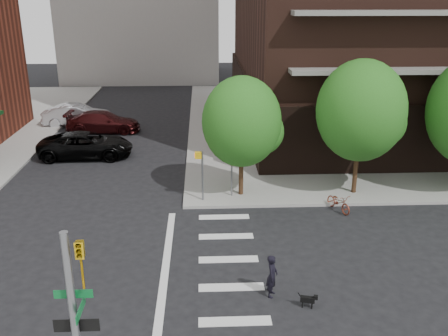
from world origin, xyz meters
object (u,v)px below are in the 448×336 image
scooter (339,202)px  parked_car_maroon (103,122)px  parked_car_silver (77,115)px  dog_walker (272,276)px  parked_car_black (86,145)px

scooter → parked_car_maroon: bearing=109.8°
parked_car_silver → scooter: size_ratio=3.06×
dog_walker → parked_car_silver: bearing=45.0°
parked_car_maroon → dog_walker: size_ratio=3.48×
parked_car_silver → dog_walker: 27.17m
parked_car_maroon → parked_car_silver: (-2.44, 2.07, 0.06)m
parked_car_black → parked_car_silver: 8.52m
parked_car_black → parked_car_maroon: size_ratio=1.07×
parked_car_maroon → dog_walker: bearing=-153.8°
dog_walker → scooter: bearing=-13.1°
parked_car_silver → dog_walker: parked_car_silver is taller
parked_car_black → dog_walker: parked_car_black is taller
scooter → parked_car_black: bearing=124.2°
parked_car_maroon → scooter: parked_car_maroon is taller
parked_car_maroon → dog_walker: (9.89, -22.14, -0.01)m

